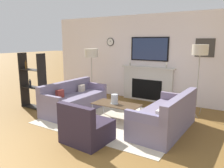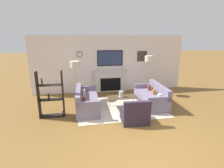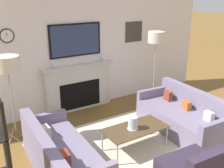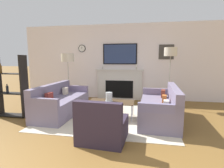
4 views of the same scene
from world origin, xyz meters
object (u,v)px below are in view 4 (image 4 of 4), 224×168
couch_left (61,103)px  armchair (102,127)px  floor_lamp_left (68,58)px  floor_lamp_right (171,53)px  hurricane_candle (109,97)px  coffee_table (111,102)px  couch_right (160,108)px  shelf_unit (11,89)px

couch_left → armchair: 1.94m
floor_lamp_left → floor_lamp_right: bearing=0.0°
armchair → hurricane_candle: bearing=96.0°
hurricane_candle → floor_lamp_right: 2.37m
couch_left → coffee_table: (1.36, -0.03, 0.10)m
coffee_table → floor_lamp_right: floor_lamp_right is taller
hurricane_candle → floor_lamp_right: size_ratio=0.13×
couch_right → coffee_table: size_ratio=1.68×
couch_right → floor_lamp_right: 1.91m
armchair → shelf_unit: 2.79m
armchair → hurricane_candle: 1.31m
coffee_table → floor_lamp_right: bearing=40.8°
floor_lamp_left → couch_right: bearing=-24.1°
couch_left → couch_right: bearing=-0.1°
shelf_unit → coffee_table: bearing=7.8°
armchair → couch_right: bearing=49.4°
couch_left → couch_right: 2.56m
couch_right → armchair: (-1.12, -1.30, -0.03)m
hurricane_candle → floor_lamp_right: bearing=39.8°
couch_left → hurricane_candle: (1.31, -0.03, 0.22)m
armchair → coffee_table: 1.28m
couch_left → floor_lamp_right: bearing=24.1°
couch_left → couch_right: couch_right is taller
hurricane_candle → floor_lamp_left: (-1.67, 1.34, 0.97)m
couch_right → floor_lamp_left: 3.41m
hurricane_candle → armchair: bearing=-84.0°
coffee_table → couch_right: bearing=1.5°
shelf_unit → hurricane_candle: bearing=8.0°
shelf_unit → floor_lamp_right: bearing=22.5°
couch_left → floor_lamp_right: (2.91, 1.31, 1.35)m
armchair → floor_lamp_left: 3.40m
couch_right → armchair: size_ratio=2.22×
couch_left → shelf_unit: 1.28m
floor_lamp_left → shelf_unit: bearing=-115.2°
floor_lamp_right → hurricane_candle: bearing=-140.2°
floor_lamp_right → couch_right: bearing=-105.2°
floor_lamp_left → armchair: bearing=-55.4°
floor_lamp_left → shelf_unit: size_ratio=1.06×
couch_left → hurricane_candle: 1.33m
floor_lamp_left → coffee_table: bearing=-37.9°
armchair → floor_lamp_right: (1.47, 2.61, 1.38)m
hurricane_candle → shelf_unit: size_ratio=0.15×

